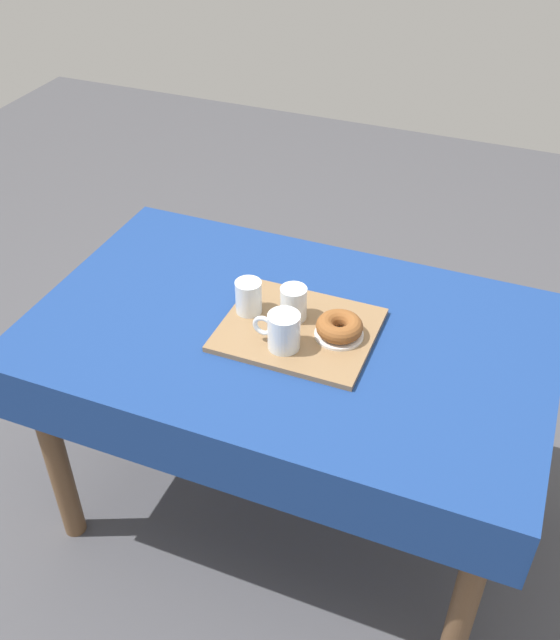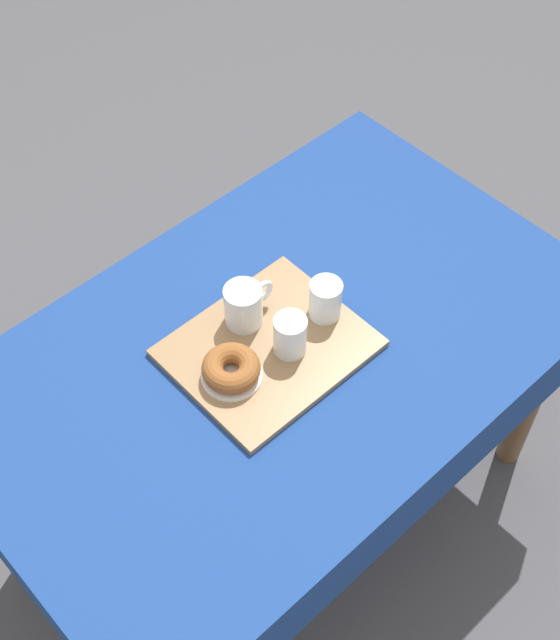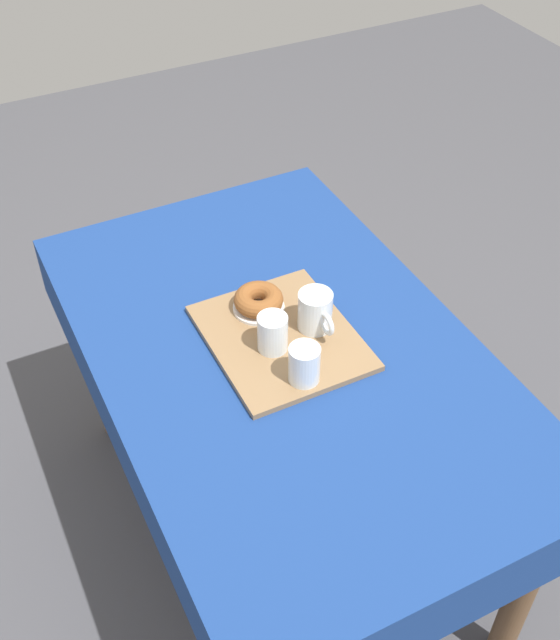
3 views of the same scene
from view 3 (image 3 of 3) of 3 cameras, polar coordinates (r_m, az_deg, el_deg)
name	(u,v)px [view 3 (image 3 of 3)]	position (r m, az deg, el deg)	size (l,w,h in m)	color
ground_plane	(283,526)	(2.35, 0.22, -14.73)	(6.00, 6.00, 0.00)	#47474C
dining_table	(284,380)	(1.86, 0.27, -4.34)	(1.33, 0.83, 0.72)	navy
serving_tray	(281,337)	(1.80, 0.08, -1.27)	(0.38, 0.32, 0.01)	olive
tea_mug_left	(315,312)	(1.79, 2.59, 0.58)	(0.12, 0.08, 0.10)	white
water_glass_near	(304,366)	(1.67, 1.77, -3.34)	(0.07, 0.07, 0.09)	white
water_glass_far	(273,336)	(1.74, -0.49, -1.14)	(0.07, 0.07, 0.09)	white
donut_plate_left	(258,308)	(1.86, -1.63, 0.87)	(0.12, 0.12, 0.01)	white
sugar_donut_left	(258,300)	(1.84, -1.64, 1.46)	(0.12, 0.12, 0.04)	brown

